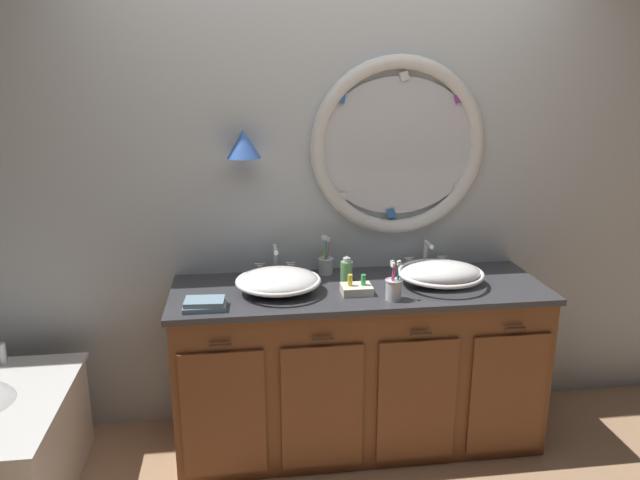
# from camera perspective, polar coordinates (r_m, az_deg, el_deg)

# --- Properties ---
(ground_plane) EXTENTS (14.00, 14.00, 0.00)m
(ground_plane) POSITION_cam_1_polar(r_m,az_deg,el_deg) (3.21, 2.55, -20.63)
(ground_plane) COLOR tan
(back_wall_assembly) EXTENTS (6.40, 0.26, 2.60)m
(back_wall_assembly) POSITION_cam_1_polar(r_m,az_deg,el_deg) (3.22, 1.31, 5.26)
(back_wall_assembly) COLOR silver
(back_wall_assembly) RESTS_ON ground_plane
(vanity_counter) EXTENTS (1.87, 0.64, 0.86)m
(vanity_counter) POSITION_cam_1_polar(r_m,az_deg,el_deg) (3.20, 3.62, -11.61)
(vanity_counter) COLOR brown
(vanity_counter) RESTS_ON ground_plane
(sink_basin_left) EXTENTS (0.42, 0.42, 0.11)m
(sink_basin_left) POSITION_cam_1_polar(r_m,az_deg,el_deg) (2.94, -3.98, -3.90)
(sink_basin_left) COLOR white
(sink_basin_left) RESTS_ON vanity_counter
(sink_basin_right) EXTENTS (0.44, 0.44, 0.12)m
(sink_basin_right) POSITION_cam_1_polar(r_m,az_deg,el_deg) (3.09, 11.33, -3.12)
(sink_basin_right) COLOR white
(sink_basin_right) RESTS_ON vanity_counter
(faucet_set_left) EXTENTS (0.21, 0.15, 0.17)m
(faucet_set_left) POSITION_cam_1_polar(r_m,az_deg,el_deg) (3.16, -4.27, -2.24)
(faucet_set_left) COLOR silver
(faucet_set_left) RESTS_ON vanity_counter
(faucet_set_right) EXTENTS (0.24, 0.12, 0.17)m
(faucet_set_right) POSITION_cam_1_polar(r_m,az_deg,el_deg) (3.31, 9.99, -1.72)
(faucet_set_right) COLOR silver
(faucet_set_right) RESTS_ON vanity_counter
(toothbrush_holder_left) EXTENTS (0.09, 0.09, 0.21)m
(toothbrush_holder_left) POSITION_cam_1_polar(r_m,az_deg,el_deg) (3.20, 0.56, -2.28)
(toothbrush_holder_left) COLOR silver
(toothbrush_holder_left) RESTS_ON vanity_counter
(toothbrush_holder_right) EXTENTS (0.08, 0.08, 0.19)m
(toothbrush_holder_right) POSITION_cam_1_polar(r_m,az_deg,el_deg) (2.86, 6.99, -4.55)
(toothbrush_holder_right) COLOR silver
(toothbrush_holder_right) RESTS_ON vanity_counter
(soap_dispenser) EXTENTS (0.06, 0.07, 0.14)m
(soap_dispenser) POSITION_cam_1_polar(r_m,az_deg,el_deg) (3.07, 2.53, -2.96)
(soap_dispenser) COLOR #6BAD66
(soap_dispenser) RESTS_ON vanity_counter
(folded_hand_towel) EXTENTS (0.19, 0.13, 0.05)m
(folded_hand_towel) POSITION_cam_1_polar(r_m,az_deg,el_deg) (2.80, -10.87, -5.99)
(folded_hand_towel) COLOR #7593A8
(folded_hand_towel) RESTS_ON vanity_counter
(toiletry_basket) EXTENTS (0.15, 0.12, 0.10)m
(toiletry_basket) POSITION_cam_1_polar(r_m,az_deg,el_deg) (2.93, 3.48, -4.61)
(toiletry_basket) COLOR beige
(toiletry_basket) RESTS_ON vanity_counter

